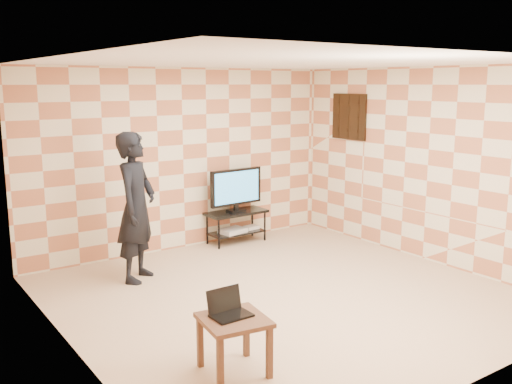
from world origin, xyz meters
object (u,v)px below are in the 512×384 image
side_table (234,328)px  person (136,207)px  tv (236,188)px  tv_stand (236,220)px

side_table → person: 2.79m
tv → person: (-1.97, -0.73, 0.07)m
side_table → person: size_ratio=0.32×
tv → side_table: tv is taller
tv_stand → side_table: same height
side_table → tv: bearing=56.7°
side_table → person: (0.30, 2.72, 0.53)m
tv_stand → side_table: bearing=-123.3°
tv_stand → person: bearing=-159.5°
person → side_table: bearing=-139.5°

